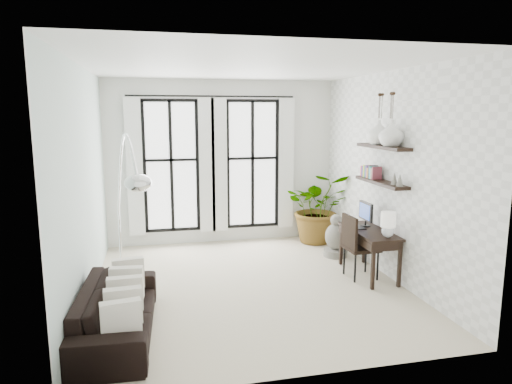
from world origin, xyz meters
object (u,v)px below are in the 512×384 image
object	(u,v)px
desk_chair	(356,242)
buddha	(336,239)
desk	(371,234)
arc_lamp	(125,170)
plant	(318,207)
sofa	(117,311)

from	to	relation	value
desk_chair	buddha	size ratio (longest dim) A/B	1.29
desk	desk_chair	size ratio (longest dim) A/B	1.25
desk	desk_chair	world-z (taller)	desk
desk	desk_chair	xyz separation A→B (m)	(-0.24, 0.00, -0.13)
arc_lamp	plant	bearing A→B (deg)	30.49
sofa	desk_chair	distance (m)	3.70
desk_chair	arc_lamp	size ratio (longest dim) A/B	0.40
desk_chair	arc_lamp	bearing A→B (deg)	178.44
sofa	buddha	world-z (taller)	buddha
sofa	buddha	distance (m)	4.28
sofa	desk_chair	size ratio (longest dim) A/B	2.03
arc_lamp	buddha	bearing A→B (deg)	17.80
desk_chair	buddha	distance (m)	1.14
plant	arc_lamp	bearing A→B (deg)	-149.51
desk_chair	arc_lamp	world-z (taller)	arc_lamp
desk	buddha	size ratio (longest dim) A/B	1.62
sofa	desk	distance (m)	3.94
sofa	plant	xyz separation A→B (m)	(3.65, 3.21, 0.41)
plant	desk	world-z (taller)	plant
desk	buddha	world-z (taller)	desk
desk	buddha	xyz separation A→B (m)	(-0.11, 1.10, -0.38)
plant	arc_lamp	world-z (taller)	arc_lamp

